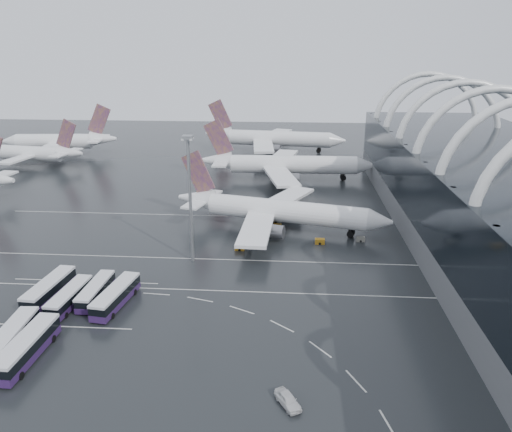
# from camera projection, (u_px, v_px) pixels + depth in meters

# --- Properties ---
(ground) EXTENTS (420.00, 420.00, 0.00)m
(ground) POSITION_uv_depth(u_px,v_px,m) (210.00, 285.00, 93.47)
(ground) COLOR black
(ground) RESTS_ON ground
(lane_marking_near) EXTENTS (120.00, 0.25, 0.01)m
(lane_marking_near) POSITION_uv_depth(u_px,v_px,m) (209.00, 290.00, 91.58)
(lane_marking_near) COLOR beige
(lane_marking_near) RESTS_ON ground
(lane_marking_mid) EXTENTS (120.00, 0.25, 0.01)m
(lane_marking_mid) POSITION_uv_depth(u_px,v_px,m) (219.00, 259.00, 104.78)
(lane_marking_mid) COLOR beige
(lane_marking_mid) RESTS_ON ground
(lane_marking_far) EXTENTS (120.00, 0.25, 0.01)m
(lane_marking_far) POSITION_uv_depth(u_px,v_px,m) (235.00, 216.00, 131.19)
(lane_marking_far) COLOR beige
(lane_marking_far) RESTS_ON ground
(bus_bay_line_south) EXTENTS (28.00, 0.25, 0.01)m
(bus_bay_line_south) POSITION_uv_depth(u_px,v_px,m) (47.00, 326.00, 80.02)
(bus_bay_line_south) COLOR beige
(bus_bay_line_south) RESTS_ON ground
(bus_bay_line_north) EXTENTS (28.00, 0.25, 0.01)m
(bus_bay_line_north) POSITION_uv_depth(u_px,v_px,m) (86.00, 281.00, 95.11)
(bus_bay_line_north) COLOR beige
(bus_bay_line_north) RESTS_ON ground
(airliner_main) EXTENTS (53.16, 45.95, 18.20)m
(airliner_main) POSITION_uv_depth(u_px,v_px,m) (276.00, 211.00, 120.90)
(airliner_main) COLOR white
(airliner_main) RESTS_ON ground
(airliner_gate_b) EXTENTS (57.73, 52.11, 20.11)m
(airliner_gate_b) POSITION_uv_depth(u_px,v_px,m) (284.00, 165.00, 165.15)
(airliner_gate_b) COLOR white
(airliner_gate_b) RESTS_ON ground
(airliner_gate_c) EXTENTS (59.66, 54.64, 21.24)m
(airliner_gate_c) POSITION_uv_depth(u_px,v_px,m) (272.00, 139.00, 209.60)
(airliner_gate_c) COLOR white
(airliner_gate_c) RESTS_ON ground
(jet_remote_mid) EXTENTS (41.14, 33.25, 17.90)m
(jet_remote_mid) POSITION_uv_depth(u_px,v_px,m) (34.00, 153.00, 184.57)
(jet_remote_mid) COLOR white
(jet_remote_mid) RESTS_ON ground
(jet_remote_far) EXTENTS (47.12, 38.00, 20.51)m
(jet_remote_far) POSITION_uv_depth(u_px,v_px,m) (61.00, 141.00, 203.91)
(jet_remote_far) COLOR white
(jet_remote_far) RESTS_ON ground
(bus_row_near_a) EXTENTS (4.18, 13.82, 3.35)m
(bus_row_near_a) POSITION_uv_depth(u_px,v_px,m) (49.00, 289.00, 88.10)
(bus_row_near_a) COLOR #291644
(bus_row_near_a) RESTS_ON ground
(bus_row_near_b) EXTENTS (3.65, 12.45, 3.02)m
(bus_row_near_b) POSITION_uv_depth(u_px,v_px,m) (69.00, 297.00, 85.69)
(bus_row_near_b) COLOR #291644
(bus_row_near_b) RESTS_ON ground
(bus_row_near_c) EXTENTS (3.09, 12.04, 2.95)m
(bus_row_near_c) POSITION_uv_depth(u_px,v_px,m) (96.00, 291.00, 87.85)
(bus_row_near_c) COLOR #291644
(bus_row_near_c) RESTS_ON ground
(bus_row_near_d) EXTENTS (4.78, 13.64, 3.29)m
(bus_row_near_d) POSITION_uv_depth(u_px,v_px,m) (116.00, 296.00, 85.75)
(bus_row_near_d) COLOR #291644
(bus_row_near_d) RESTS_ON ground
(bus_row_far_b) EXTENTS (3.80, 13.35, 3.25)m
(bus_row_far_b) POSITION_uv_depth(u_px,v_px,m) (11.00, 337.00, 73.71)
(bus_row_far_b) COLOR #291644
(bus_row_far_b) RESTS_ON ground
(bus_row_far_c) EXTENTS (3.69, 14.11, 3.45)m
(bus_row_far_c) POSITION_uv_depth(u_px,v_px,m) (27.00, 347.00, 71.03)
(bus_row_far_c) COLOR #291644
(bus_row_far_c) RESTS_ON ground
(van_curve_b) EXTENTS (3.92, 4.89, 1.56)m
(van_curve_b) POSITION_uv_depth(u_px,v_px,m) (288.00, 400.00, 62.20)
(van_curve_b) COLOR silver
(van_curve_b) RESTS_ON ground
(floodlight_mast) EXTENTS (2.01, 2.01, 26.24)m
(floodlight_mast) POSITION_uv_depth(u_px,v_px,m) (190.00, 184.00, 98.79)
(floodlight_mast) COLOR gray
(floodlight_mast) RESTS_ON ground
(gse_cart_belly_a) EXTENTS (2.17, 1.28, 1.18)m
(gse_cart_belly_a) POSITION_uv_depth(u_px,v_px,m) (320.00, 241.00, 112.86)
(gse_cart_belly_a) COLOR #AC7316
(gse_cart_belly_a) RESTS_ON ground
(gse_cart_belly_c) EXTENTS (2.11, 1.25, 1.15)m
(gse_cart_belly_c) POSITION_uv_depth(u_px,v_px,m) (240.00, 247.00, 109.45)
(gse_cart_belly_c) COLOR #AC7316
(gse_cart_belly_c) RESTS_ON ground
(gse_cart_belly_d) EXTENTS (1.94, 1.14, 1.06)m
(gse_cart_belly_d) POSITION_uv_depth(u_px,v_px,m) (361.00, 239.00, 114.26)
(gse_cart_belly_d) COLOR slate
(gse_cart_belly_d) RESTS_ON ground
(gse_cart_belly_e) EXTENTS (1.94, 1.15, 1.06)m
(gse_cart_belly_e) POSITION_uv_depth(u_px,v_px,m) (277.00, 226.00, 122.65)
(gse_cart_belly_e) COLOR #AC7316
(gse_cart_belly_e) RESTS_ON ground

